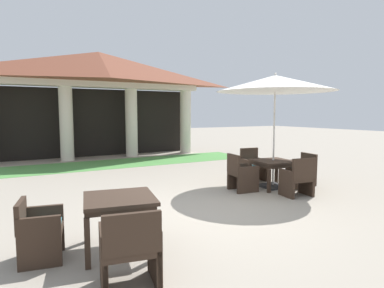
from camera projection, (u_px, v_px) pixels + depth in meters
ground_plane at (208, 215)px, 6.05m from camera, size 60.00×60.00×0.00m
background_pavilion at (99, 79)px, 13.28m from camera, size 9.21×2.61×4.38m
lawn_strip at (112, 164)px, 12.02m from camera, size 11.01×2.28×0.01m
patio_table_near_foreground at (120, 204)px, 4.44m from camera, size 1.10×1.10×0.76m
patio_chair_near_foreground_west at (39, 231)px, 4.15m from camera, size 0.60×0.64×0.81m
patio_chair_near_foreground_south at (130, 250)px, 3.49m from camera, size 0.71×0.65×0.90m
patio_table_mid_left at (273, 164)px, 8.18m from camera, size 1.02×1.02×0.70m
patio_umbrella_mid_left at (275, 84)px, 7.99m from camera, size 2.93×2.93×2.90m
patio_chair_mid_left_west at (241, 174)px, 7.85m from camera, size 0.65×0.62×0.91m
patio_chair_mid_left_east at (302, 170)px, 8.55m from camera, size 0.63×0.65×0.83m
patio_chair_mid_left_south at (298, 179)px, 7.34m from camera, size 0.69×0.58×0.91m
patio_chair_mid_left_north at (253, 166)px, 9.06m from camera, size 0.65×0.62×0.90m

